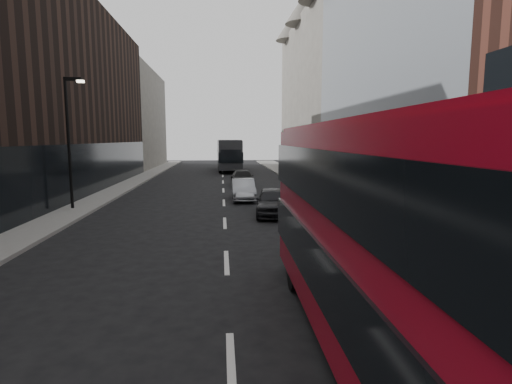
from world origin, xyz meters
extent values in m
cube|color=slate|center=(7.50, 25.00, 0.07)|extent=(3.00, 80.00, 0.15)
cube|color=slate|center=(-8.00, 25.00, 0.07)|extent=(2.00, 80.00, 0.15)
cube|color=gray|center=(11.50, 21.00, 10.00)|extent=(5.00, 22.00, 20.00)
cube|color=silver|center=(9.15, 21.00, 1.90)|extent=(0.35, 21.00, 3.80)
cube|color=#645E58|center=(11.50, 44.00, 9.00)|extent=(5.00, 24.00, 18.00)
cone|color=#645E58|center=(9.50, 44.00, 19.50)|extent=(4.00, 4.00, 3.00)
cone|color=#645E58|center=(9.50, 52.00, 19.50)|extent=(4.00, 4.00, 3.00)
cube|color=black|center=(-11.50, 30.00, 7.00)|extent=(5.00, 24.00, 14.00)
cube|color=#645E58|center=(-11.50, 52.00, 6.50)|extent=(5.00, 20.00, 13.00)
cylinder|color=black|center=(-8.30, 18.00, 3.65)|extent=(0.16, 0.16, 7.00)
cube|color=black|center=(-7.90, 18.00, 7.05)|extent=(0.90, 0.15, 0.18)
cube|color=#FFF2CC|center=(-7.50, 18.00, 6.93)|extent=(0.35, 0.22, 0.12)
cube|color=#A1091C|center=(2.71, 2.19, 2.25)|extent=(2.50, 10.33, 3.74)
cube|color=black|center=(2.71, 2.19, 1.64)|extent=(2.62, 10.38, 1.03)
cube|color=black|center=(2.71, 2.19, 3.23)|extent=(2.62, 10.38, 1.03)
cube|color=black|center=(2.79, 7.37, 1.78)|extent=(1.99, 0.11, 1.31)
cube|color=#A1091C|center=(2.71, 2.19, 4.15)|extent=(2.40, 9.91, 0.12)
cylinder|color=black|center=(1.74, 5.50, 0.47)|extent=(0.30, 0.94, 0.94)
cylinder|color=black|center=(3.78, 5.47, 0.47)|extent=(0.30, 0.94, 0.94)
cube|color=black|center=(0.80, 45.41, 2.06)|extent=(2.88, 11.69, 3.28)
cube|color=black|center=(0.80, 45.41, 1.85)|extent=(3.01, 11.74, 1.16)
cube|color=black|center=(0.92, 39.57, 2.01)|extent=(2.25, 0.13, 1.48)
cube|color=black|center=(0.68, 51.26, 2.01)|extent=(2.25, 0.13, 1.48)
cube|color=black|center=(0.80, 45.41, 3.73)|extent=(2.77, 11.22, 0.12)
cylinder|color=black|center=(-0.45, 49.11, 0.53)|extent=(0.34, 1.06, 1.06)
cylinder|color=black|center=(1.89, 49.16, 0.53)|extent=(0.34, 1.06, 1.06)
cylinder|color=black|center=(-0.29, 41.67, 0.53)|extent=(0.34, 1.06, 1.06)
cylinder|color=black|center=(2.05, 41.71, 0.53)|extent=(0.34, 1.06, 1.06)
imported|color=black|center=(2.49, 15.81, 0.71)|extent=(2.14, 4.34, 1.42)
imported|color=#97999F|center=(1.26, 21.13, 0.68)|extent=(1.44, 4.11, 1.35)
imported|color=black|center=(1.62, 28.88, 0.65)|extent=(1.94, 4.53, 1.30)
camera|label=1|loc=(-0.13, -4.37, 3.92)|focal=28.00mm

